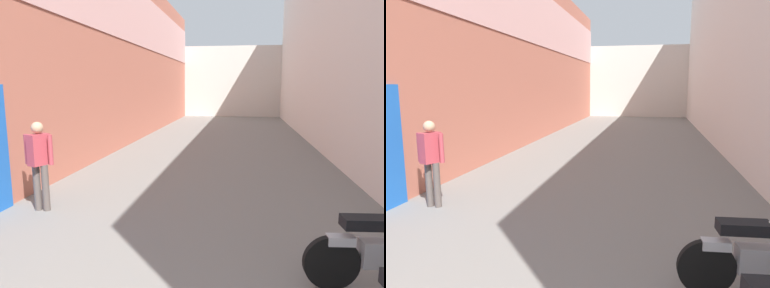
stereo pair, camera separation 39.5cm
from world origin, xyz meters
The scene contains 5 objects.
ground_plane centered at (0.00, 10.85, 0.00)m, with size 41.70×41.70×0.00m, color slate.
building_left centered at (-3.56, 12.79, 3.39)m, with size 0.45×25.70×6.71m.
building_right centered at (3.57, 12.85, 3.93)m, with size 0.45×25.70×7.87m.
building_far_end centered at (0.00, 26.70, 2.46)m, with size 9.74×2.00×4.93m, color beige.
pedestrian_further_down centered at (-2.65, 6.01, 0.92)m, with size 0.52×0.39×1.57m.
Camera 1 is at (0.82, 0.55, 2.17)m, focal length 32.67 mm.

